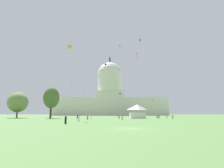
# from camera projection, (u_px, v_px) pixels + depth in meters

# --- Properties ---
(ground_plane) EXTENTS (800.00, 800.00, 0.00)m
(ground_plane) POSITION_uv_depth(u_px,v_px,m) (131.00, 129.00, 26.29)
(ground_plane) COLOR #567F42
(capitol_building) EXTENTS (123.77, 27.39, 65.88)m
(capitol_building) POSITION_uv_depth(u_px,v_px,m) (110.00, 96.00, 202.56)
(capitol_building) COLOR silver
(capitol_building) RESTS_ON ground_plane
(event_tent) EXTENTS (7.13, 5.05, 6.10)m
(event_tent) POSITION_uv_depth(u_px,v_px,m) (137.00, 111.00, 80.60)
(event_tent) COLOR white
(event_tent) RESTS_ON ground_plane
(tree_west_mid) EXTENTS (9.75, 9.77, 13.86)m
(tree_west_mid) POSITION_uv_depth(u_px,v_px,m) (51.00, 98.00, 81.51)
(tree_west_mid) COLOR #42301E
(tree_west_mid) RESTS_ON ground_plane
(tree_west_far) EXTENTS (13.33, 13.83, 12.27)m
(tree_west_far) POSITION_uv_depth(u_px,v_px,m) (18.00, 102.00, 87.56)
(tree_west_far) COLOR brown
(tree_west_far) RESTS_ON ground_plane
(person_orange_lawn_far_right) EXTENTS (0.44, 0.44, 1.49)m
(person_orange_lawn_far_right) POSITION_uv_depth(u_px,v_px,m) (167.00, 117.00, 84.99)
(person_orange_lawn_far_right) COLOR orange
(person_orange_lawn_far_right) RESTS_ON ground_plane
(person_navy_front_left) EXTENTS (0.55, 0.55, 1.68)m
(person_navy_front_left) POSITION_uv_depth(u_px,v_px,m) (157.00, 117.00, 79.13)
(person_navy_front_left) COLOR navy
(person_navy_front_left) RESTS_ON ground_plane
(person_purple_back_center) EXTENTS (0.48, 0.48, 1.56)m
(person_purple_back_center) POSITION_uv_depth(u_px,v_px,m) (159.00, 117.00, 82.72)
(person_purple_back_center) COLOR #703D93
(person_purple_back_center) RESTS_ON ground_plane
(person_red_aisle_center) EXTENTS (0.52, 0.52, 1.73)m
(person_red_aisle_center) POSITION_uv_depth(u_px,v_px,m) (119.00, 117.00, 78.04)
(person_red_aisle_center) COLOR red
(person_red_aisle_center) RESTS_ON ground_plane
(person_tan_mid_left) EXTENTS (0.56, 0.56, 1.68)m
(person_tan_mid_left) POSITION_uv_depth(u_px,v_px,m) (122.00, 118.00, 60.44)
(person_tan_mid_left) COLOR tan
(person_tan_mid_left) RESTS_ON ground_plane
(person_navy_mid_center) EXTENTS (0.55, 0.55, 1.74)m
(person_navy_mid_center) POSITION_uv_depth(u_px,v_px,m) (77.00, 117.00, 77.87)
(person_navy_mid_center) COLOR navy
(person_navy_mid_center) RESTS_ON ground_plane
(person_red_mid_right) EXTENTS (0.49, 0.49, 1.45)m
(person_red_mid_right) POSITION_uv_depth(u_px,v_px,m) (88.00, 118.00, 64.04)
(person_red_mid_right) COLOR red
(person_red_mid_right) RESTS_ON ground_plane
(person_grey_deep_crowd) EXTENTS (0.67, 0.67, 1.57)m
(person_grey_deep_crowd) POSITION_uv_depth(u_px,v_px,m) (173.00, 117.00, 75.49)
(person_grey_deep_crowd) COLOR gray
(person_grey_deep_crowd) RESTS_ON ground_plane
(person_white_near_tree_east) EXTENTS (0.53, 0.53, 1.78)m
(person_white_near_tree_east) POSITION_uv_depth(u_px,v_px,m) (79.00, 118.00, 49.78)
(person_white_near_tree_east) COLOR silver
(person_white_near_tree_east) RESTS_ON ground_plane
(person_black_back_left) EXTENTS (0.52, 0.52, 1.79)m
(person_black_back_left) POSITION_uv_depth(u_px,v_px,m) (66.00, 120.00, 37.86)
(person_black_back_left) COLOR black
(person_black_back_left) RESTS_ON ground_plane
(person_white_near_tree_west) EXTENTS (0.49, 0.49, 1.60)m
(person_white_near_tree_west) POSITION_uv_depth(u_px,v_px,m) (91.00, 117.00, 70.62)
(person_white_near_tree_west) COLOR silver
(person_white_near_tree_west) RESTS_ON ground_plane
(kite_turquoise_low) EXTENTS (1.28, 1.31, 3.31)m
(kite_turquoise_low) POSITION_uv_depth(u_px,v_px,m) (74.00, 98.00, 177.36)
(kite_turquoise_low) COLOR teal
(kite_yellow_high) EXTENTS (1.61, 1.46, 4.03)m
(kite_yellow_high) POSITION_uv_depth(u_px,v_px,m) (132.00, 63.00, 161.45)
(kite_yellow_high) COLOR yellow
(kite_lime_mid) EXTENTS (1.69, 0.89, 2.58)m
(kite_lime_mid) POSITION_uv_depth(u_px,v_px,m) (51.00, 77.00, 112.03)
(kite_lime_mid) COLOR #8CD133
(kite_cyan_mid) EXTENTS (1.79, 1.12, 4.34)m
(kite_cyan_mid) POSITION_uv_depth(u_px,v_px,m) (71.00, 83.00, 120.68)
(kite_cyan_mid) COLOR #33BCDB
(kite_gold_mid) EXTENTS (1.46, 1.41, 1.28)m
(kite_gold_mid) POSITION_uv_depth(u_px,v_px,m) (70.00, 47.00, 59.65)
(kite_gold_mid) COLOR gold
(kite_violet_low) EXTENTS (1.30, 1.10, 2.02)m
(kite_violet_low) POSITION_uv_depth(u_px,v_px,m) (38.00, 100.00, 89.87)
(kite_violet_low) COLOR purple
(kite_black_mid) EXTENTS (1.32, 1.36, 2.70)m
(kite_black_mid) POSITION_uv_depth(u_px,v_px,m) (106.00, 64.00, 119.43)
(kite_black_mid) COLOR black
(kite_red_low) EXTENTS (1.02, 0.55, 3.02)m
(kite_red_low) POSITION_uv_depth(u_px,v_px,m) (153.00, 100.00, 160.18)
(kite_red_low) COLOR red
(kite_white_mid) EXTENTS (1.13, 0.85, 2.25)m
(kite_white_mid) POSITION_uv_depth(u_px,v_px,m) (97.00, 95.00, 176.28)
(kite_white_mid) COLOR white
(kite_magenta_mid) EXTENTS (0.65, 0.55, 3.72)m
(kite_magenta_mid) POSITION_uv_depth(u_px,v_px,m) (84.00, 93.00, 173.87)
(kite_magenta_mid) COLOR #D1339E
(kite_blue_low) EXTENTS (1.33, 1.36, 4.54)m
(kite_blue_low) POSITION_uv_depth(u_px,v_px,m) (120.00, 94.00, 134.80)
(kite_blue_low) COLOR blue
(kite_orange_high) EXTENTS (1.17, 0.37, 1.37)m
(kite_orange_high) POSITION_uv_depth(u_px,v_px,m) (120.00, 46.00, 125.19)
(kite_orange_high) COLOR orange
(kite_pink_mid) EXTENTS (0.93, 0.59, 3.97)m
(kite_pink_mid) POSITION_uv_depth(u_px,v_px,m) (136.00, 54.00, 97.14)
(kite_pink_mid) COLOR pink
(kite_green_high) EXTENTS (1.27, 1.21, 3.82)m
(kite_green_high) POSITION_uv_depth(u_px,v_px,m) (140.00, 40.00, 102.49)
(kite_green_high) COLOR green
(kite_turquoise_mid) EXTENTS (0.95, 1.26, 2.76)m
(kite_turquoise_mid) POSITION_uv_depth(u_px,v_px,m) (134.00, 79.00, 150.13)
(kite_turquoise_mid) COLOR teal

